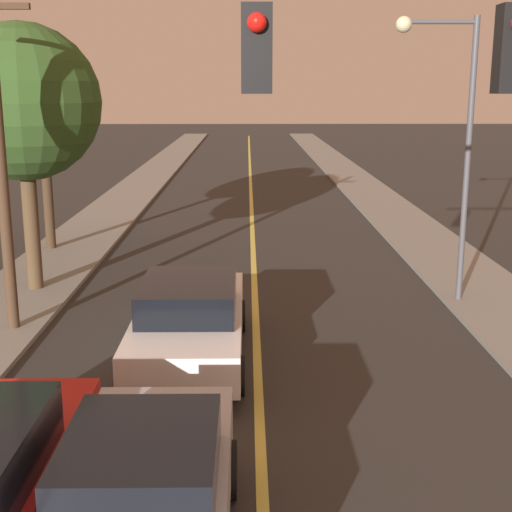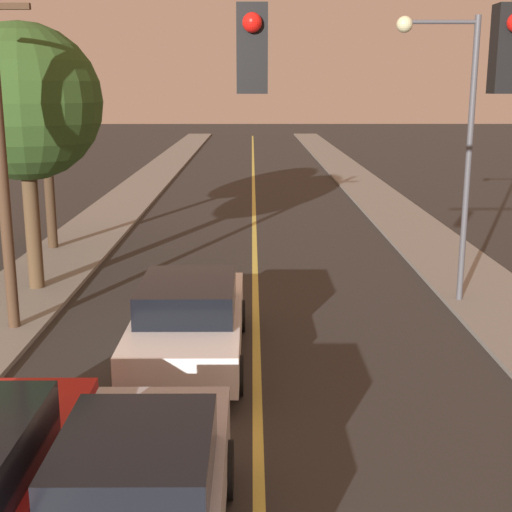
{
  "view_description": "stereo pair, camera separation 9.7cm",
  "coord_description": "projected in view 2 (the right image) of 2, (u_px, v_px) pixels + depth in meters",
  "views": [
    {
      "loc": [
        -0.18,
        -3.42,
        5.06
      ],
      "look_at": [
        0.0,
        11.2,
        1.6
      ],
      "focal_mm": 50.0,
      "sensor_mm": 36.0,
      "label": 1
    },
    {
      "loc": [
        -0.08,
        -3.42,
        5.06
      ],
      "look_at": [
        0.0,
        11.2,
        1.6
      ],
      "focal_mm": 50.0,
      "sensor_mm": 36.0,
      "label": 2
    }
  ],
  "objects": [
    {
      "name": "car_near_lane_second",
      "position": [
        189.0,
        319.0,
        13.4
      ],
      "size": [
        2.08,
        5.2,
        1.6
      ],
      "color": "white",
      "rests_on": "ground"
    },
    {
      "name": "road_surface",
      "position": [
        253.0,
        181.0,
        39.52
      ],
      "size": [
        9.07,
        80.0,
        0.01
      ],
      "color": "#2D2B28",
      "rests_on": "ground"
    },
    {
      "name": "tree_left_far",
      "position": [
        24.0,
        103.0,
        17.06
      ],
      "size": [
        3.75,
        3.75,
        6.48
      ],
      "color": "#4C3823",
      "rests_on": "ground"
    },
    {
      "name": "tree_left_near",
      "position": [
        43.0,
        99.0,
        21.56
      ],
      "size": [
        3.43,
        3.43,
        6.34
      ],
      "color": "#3D2B1C",
      "rests_on": "ground"
    },
    {
      "name": "sidewalk_right",
      "position": [
        357.0,
        180.0,
        39.54
      ],
      "size": [
        2.5,
        80.0,
        0.12
      ],
      "color": "gray",
      "rests_on": "ground"
    },
    {
      "name": "car_near_lane_front",
      "position": [
        140.0,
        497.0,
        7.51
      ],
      "size": [
        1.9,
        4.37,
        1.65
      ],
      "color": "#A5A8B2",
      "rests_on": "ground"
    },
    {
      "name": "streetlamp_right",
      "position": [
        451.0,
        120.0,
        16.11
      ],
      "size": [
        1.86,
        0.36,
        6.5
      ],
      "color": "#47474C",
      "rests_on": "ground"
    },
    {
      "name": "sidewalk_left",
      "position": [
        149.0,
        180.0,
        39.48
      ],
      "size": [
        2.5,
        80.0,
        0.12
      ],
      "color": "gray",
      "rests_on": "ground"
    },
    {
      "name": "utility_pole_left",
      "position": [
        0.0,
        152.0,
        14.28
      ],
      "size": [
        1.6,
        0.24,
        7.06
      ],
      "color": "#422D1E",
      "rests_on": "ground"
    }
  ]
}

